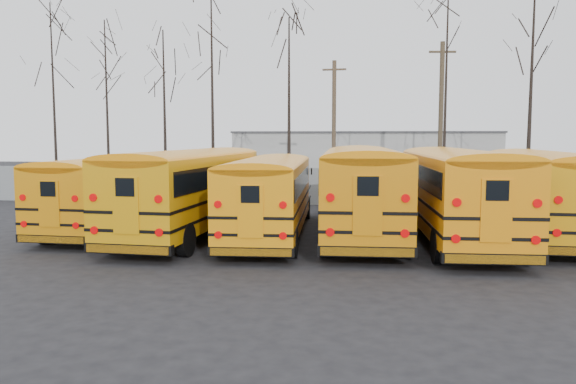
# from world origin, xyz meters

# --- Properties ---
(ground) EXTENTS (120.00, 120.00, 0.00)m
(ground) POSITION_xyz_m (0.00, 0.00, 0.00)
(ground) COLOR black
(ground) RESTS_ON ground
(fence) EXTENTS (40.00, 0.04, 2.00)m
(fence) POSITION_xyz_m (0.00, 12.00, 1.00)
(fence) COLOR gray
(fence) RESTS_ON ground
(distant_building) EXTENTS (22.00, 8.00, 4.00)m
(distant_building) POSITION_xyz_m (2.00, 32.00, 2.00)
(distant_building) COLOR #B5B5B0
(distant_building) RESTS_ON ground
(bus_a) EXTENTS (2.94, 10.59, 2.93)m
(bus_a) POSITION_xyz_m (-8.09, 3.08, 1.72)
(bus_a) COLOR black
(bus_a) RESTS_ON ground
(bus_b) EXTENTS (3.55, 11.78, 3.25)m
(bus_b) POSITION_xyz_m (-4.79, 2.14, 1.90)
(bus_b) COLOR black
(bus_b) RESTS_ON ground
(bus_c) EXTENTS (2.83, 10.77, 2.99)m
(bus_c) POSITION_xyz_m (-1.82, 1.96, 1.75)
(bus_c) COLOR black
(bus_c) RESTS_ON ground
(bus_d) EXTENTS (3.00, 12.02, 3.35)m
(bus_d) POSITION_xyz_m (1.49, 2.70, 1.96)
(bus_d) COLOR black
(bus_d) RESTS_ON ground
(bus_e) EXTENTS (3.00, 11.86, 3.30)m
(bus_e) POSITION_xyz_m (4.76, 2.10, 1.93)
(bus_e) COLOR black
(bus_e) RESTS_ON ground
(bus_f) EXTENTS (3.19, 11.56, 3.20)m
(bus_f) POSITION_xyz_m (8.13, 3.32, 1.88)
(bus_f) COLOR black
(bus_f) RESTS_ON ground
(utility_pole_left) EXTENTS (1.51, 0.26, 8.45)m
(utility_pole_left) POSITION_xyz_m (-0.13, 17.88, 4.34)
(utility_pole_left) COLOR #4F3E2C
(utility_pole_left) RESTS_ON ground
(utility_pole_right) EXTENTS (1.74, 0.31, 9.79)m
(utility_pole_right) POSITION_xyz_m (6.77, 19.81, 5.03)
(utility_pole_right) COLOR #483B29
(utility_pole_right) RESTS_ON ground
(tree_0) EXTENTS (0.26, 0.26, 11.84)m
(tree_0) POSITION_xyz_m (-17.39, 15.12, 5.92)
(tree_0) COLOR black
(tree_0) RESTS_ON ground
(tree_1) EXTENTS (0.26, 0.26, 10.74)m
(tree_1) POSITION_xyz_m (-13.99, 15.23, 5.37)
(tree_1) COLOR black
(tree_1) RESTS_ON ground
(tree_2) EXTENTS (0.26, 0.26, 10.18)m
(tree_2) POSITION_xyz_m (-10.53, 15.83, 5.09)
(tree_2) COLOR black
(tree_2) RESTS_ON ground
(tree_3) EXTENTS (0.26, 0.26, 12.31)m
(tree_3) POSITION_xyz_m (-7.08, 14.26, 6.16)
(tree_3) COLOR black
(tree_3) RESTS_ON ground
(tree_4) EXTENTS (0.26, 0.26, 10.43)m
(tree_4) POSITION_xyz_m (-2.58, 14.31, 5.21)
(tree_4) COLOR black
(tree_4) RESTS_ON ground
(tree_5) EXTENTS (0.26, 0.26, 12.83)m
(tree_5) POSITION_xyz_m (6.24, 14.59, 6.42)
(tree_5) COLOR black
(tree_5) RESTS_ON ground
(tree_6) EXTENTS (0.26, 0.26, 12.33)m
(tree_6) POSITION_xyz_m (11.04, 15.37, 6.16)
(tree_6) COLOR black
(tree_6) RESTS_ON ground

